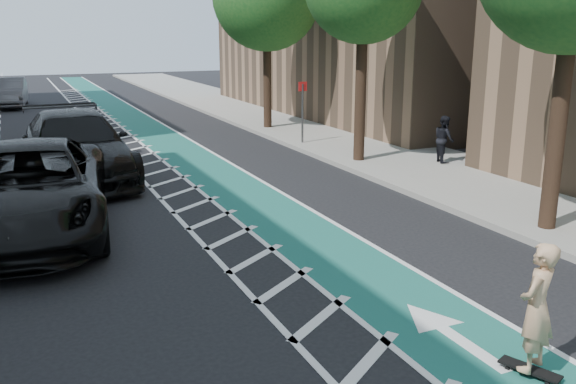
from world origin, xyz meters
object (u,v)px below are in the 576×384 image
skateboarder (537,307)px  barrel_a (33,174)px  suv_near (28,189)px  suv_far (76,146)px

skateboarder → barrel_a: (-5.41, 12.95, -0.49)m
barrel_a → suv_near: bearing=-92.8°
suv_near → barrel_a: suv_near is taller
suv_near → suv_far: size_ratio=1.03×
barrel_a → suv_far: bearing=34.1°
skateboarder → suv_near: 10.55m
suv_near → barrel_a: bearing=94.5°
skateboarder → suv_near: bearing=-80.3°
suv_far → suv_near: bearing=-109.1°
suv_far → barrel_a: 1.63m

